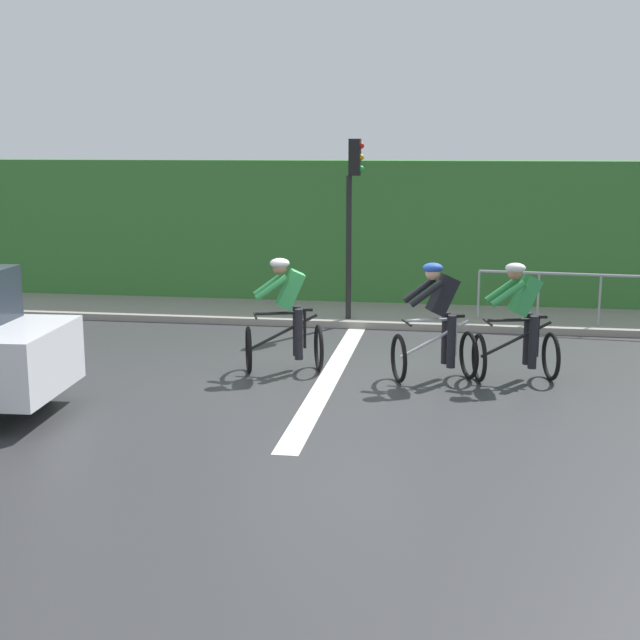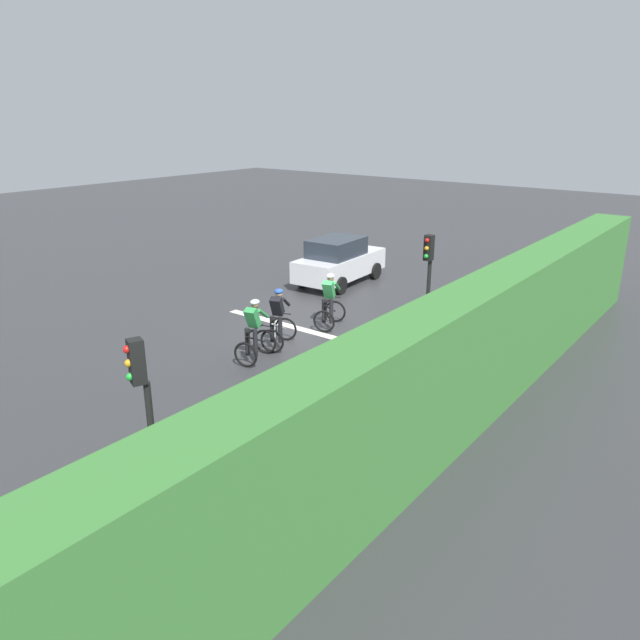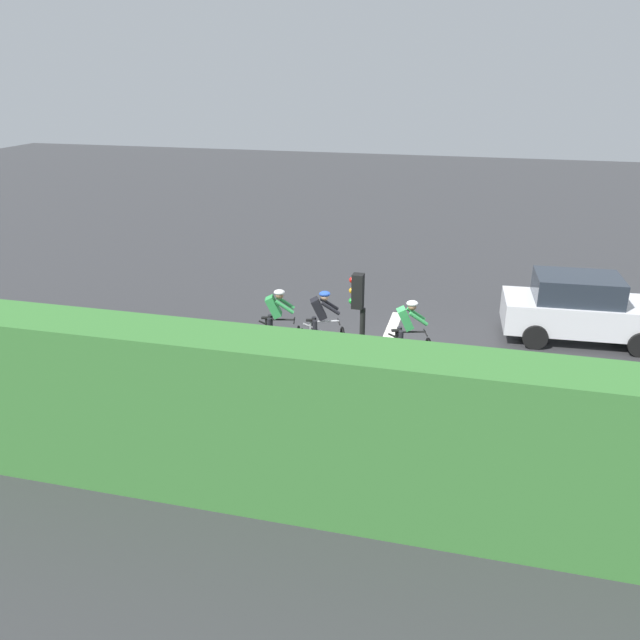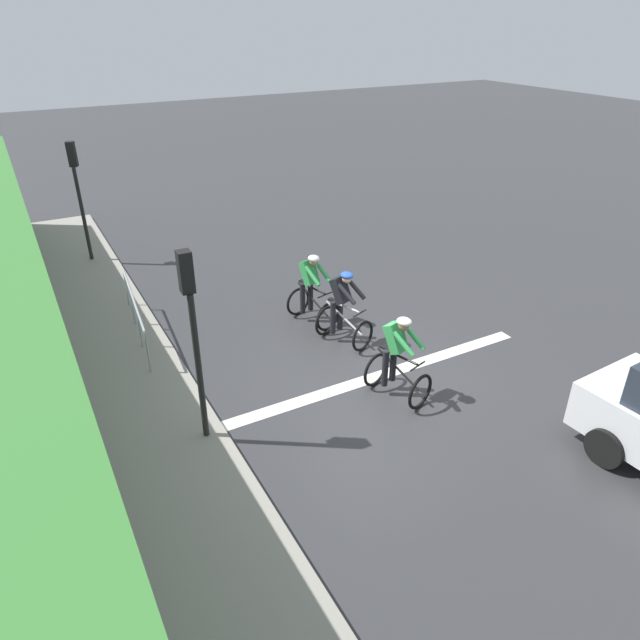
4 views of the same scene
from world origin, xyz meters
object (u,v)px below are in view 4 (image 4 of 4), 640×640
(cyclist_second, at_px, (343,309))
(traffic_light_near_crossing, at_px, (192,322))
(cyclist_lead, at_px, (311,290))
(pedestrian_railing_kerbside, at_px, (135,308))
(cyclist_mid, at_px, (397,359))
(traffic_light_far_junction, at_px, (78,185))

(cyclist_second, height_order, traffic_light_near_crossing, traffic_light_near_crossing)
(cyclist_lead, distance_m, pedestrian_railing_kerbside, 3.83)
(cyclist_mid, bearing_deg, traffic_light_near_crossing, 171.54)
(cyclist_second, relative_size, pedestrian_railing_kerbside, 0.52)
(cyclist_second, relative_size, traffic_light_far_junction, 0.50)
(traffic_light_far_junction, bearing_deg, pedestrian_railing_kerbside, -88.67)
(pedestrian_railing_kerbside, bearing_deg, cyclist_second, -29.93)
(pedestrian_railing_kerbside, bearing_deg, traffic_light_near_crossing, -87.22)
(traffic_light_near_crossing, bearing_deg, cyclist_mid, -8.46)
(traffic_light_near_crossing, relative_size, pedestrian_railing_kerbside, 1.05)
(cyclist_lead, height_order, cyclist_mid, same)
(cyclist_lead, bearing_deg, traffic_light_near_crossing, -141.57)
(traffic_light_far_junction, bearing_deg, cyclist_lead, -58.33)
(cyclist_second, height_order, pedestrian_railing_kerbside, cyclist_second)
(cyclist_mid, bearing_deg, cyclist_second, 86.10)
(cyclist_second, relative_size, traffic_light_near_crossing, 0.50)
(cyclist_mid, bearing_deg, traffic_light_far_junction, 111.93)
(cyclist_second, bearing_deg, cyclist_mid, -93.90)
(cyclist_lead, distance_m, traffic_light_far_junction, 7.35)
(cyclist_mid, height_order, pedestrian_railing_kerbside, cyclist_mid)
(cyclist_lead, bearing_deg, traffic_light_far_junction, 121.67)
(traffic_light_near_crossing, xyz_separation_m, pedestrian_railing_kerbside, (-0.19, 3.85, -1.45))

